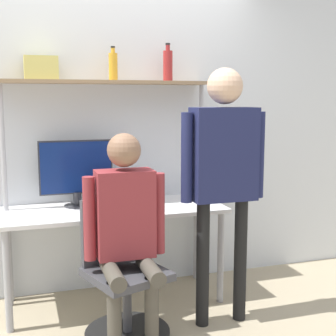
# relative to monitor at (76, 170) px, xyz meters

# --- Properties ---
(ground_plane) EXTENTS (12.00, 12.00, 0.00)m
(ground_plane) POSITION_rel_monitor_xyz_m (0.26, -0.48, -1.03)
(ground_plane) COLOR tan
(wall_back) EXTENTS (8.00, 0.06, 2.70)m
(wall_back) POSITION_rel_monitor_xyz_m (0.26, 0.21, 0.32)
(wall_back) COLOR silver
(wall_back) RESTS_ON ground_plane
(desk) EXTENTS (1.68, 0.64, 0.75)m
(desk) POSITION_rel_monitor_xyz_m (0.26, -0.14, -0.36)
(desk) COLOR white
(desk) RESTS_ON ground_plane
(shelf_unit) EXTENTS (1.59, 0.28, 1.71)m
(shelf_unit) POSITION_rel_monitor_xyz_m (0.26, 0.03, 0.43)
(shelf_unit) COLOR #997A56
(shelf_unit) RESTS_ON ground_plane
(monitor) EXTENTS (0.56, 0.20, 0.51)m
(monitor) POSITION_rel_monitor_xyz_m (0.00, 0.00, 0.00)
(monitor) COLOR #333338
(monitor) RESTS_ON desk
(laptop) EXTENTS (0.35, 0.24, 0.24)m
(laptop) POSITION_rel_monitor_xyz_m (0.22, -0.18, -0.21)
(laptop) COLOR silver
(laptop) RESTS_ON desk
(cell_phone) EXTENTS (0.07, 0.15, 0.01)m
(cell_phone) POSITION_rel_monitor_xyz_m (0.50, -0.20, -0.27)
(cell_phone) COLOR #264C8C
(cell_phone) RESTS_ON desk
(office_chair) EXTENTS (0.58, 0.58, 0.92)m
(office_chair) POSITION_rel_monitor_xyz_m (0.20, -0.71, -0.74)
(office_chair) COLOR black
(office_chair) RESTS_ON ground_plane
(person_seated) EXTENTS (0.53, 0.47, 1.36)m
(person_seated) POSITION_rel_monitor_xyz_m (0.22, -0.75, -0.23)
(person_seated) COLOR #4C473D
(person_seated) RESTS_ON ground_plane
(person_standing) EXTENTS (0.61, 0.24, 1.77)m
(person_standing) POSITION_rel_monitor_xyz_m (0.90, -0.70, 0.12)
(person_standing) COLOR black
(person_standing) RESTS_ON ground_plane
(bottle_red) EXTENTS (0.07, 0.07, 0.30)m
(bottle_red) POSITION_rel_monitor_xyz_m (0.74, 0.03, 0.80)
(bottle_red) COLOR maroon
(bottle_red) RESTS_ON shelf_unit
(bottle_amber) EXTENTS (0.07, 0.07, 0.26)m
(bottle_amber) POSITION_rel_monitor_xyz_m (0.30, 0.03, 0.79)
(bottle_amber) COLOR gold
(bottle_amber) RESTS_ON shelf_unit
(storage_box) EXTENTS (0.24, 0.20, 0.17)m
(storage_box) POSITION_rel_monitor_xyz_m (-0.23, 0.03, 0.76)
(storage_box) COLOR #DBCC66
(storage_box) RESTS_ON shelf_unit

